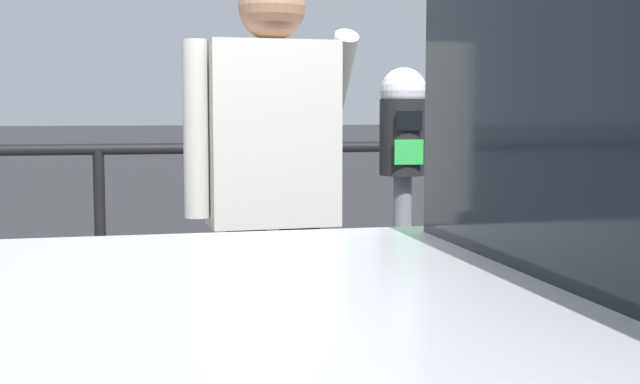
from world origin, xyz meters
name	(u,v)px	position (x,y,z in m)	size (l,w,h in m)	color
parking_meter	(403,174)	(0.25, 0.50, 1.19)	(0.18, 0.19, 1.46)	slate
pedestrian_at_meter	(272,184)	(-0.24, 0.54, 1.16)	(0.64, 0.54, 1.79)	#1E233F
background_railing	(271,202)	(0.00, 2.10, 0.92)	(24.06, 0.06, 1.13)	black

